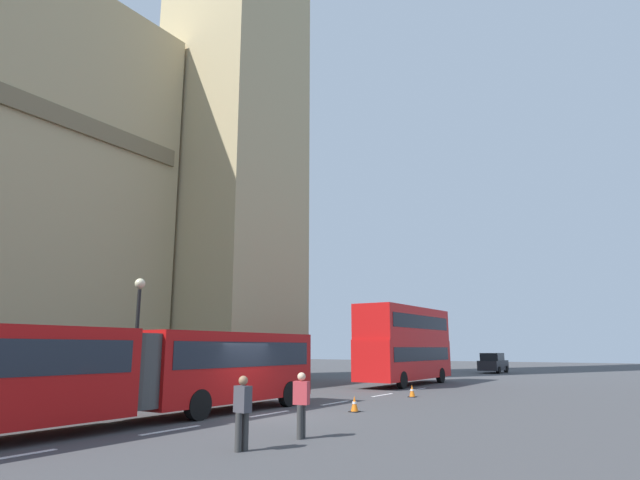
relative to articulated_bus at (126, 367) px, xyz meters
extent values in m
plane|color=#424244|center=(4.26, -1.99, -1.75)|extent=(160.00, 160.00, 0.00)
cube|color=silver|center=(-4.43, -1.99, -1.74)|extent=(2.20, 0.16, 0.01)
cube|color=silver|center=(0.17, -1.99, -1.74)|extent=(2.20, 0.16, 0.01)
cube|color=silver|center=(4.77, -1.99, -1.74)|extent=(2.20, 0.16, 0.01)
cube|color=silver|center=(9.37, -1.99, -1.74)|extent=(2.20, 0.16, 0.01)
cube|color=silver|center=(13.97, -1.99, -1.74)|extent=(2.20, 0.16, 0.01)
cube|color=silver|center=(18.57, -1.99, -1.74)|extent=(2.20, 0.16, 0.01)
cube|color=tan|center=(19.83, 14.01, 28.08)|extent=(9.05, 9.05, 59.65)
cube|color=#B20F0F|center=(4.50, 0.01, -0.10)|extent=(8.10, 2.50, 2.50)
cube|color=#1E232D|center=(4.50, 0.01, 0.35)|extent=(7.46, 2.54, 0.90)
cylinder|color=#3F3F3F|center=(0.00, 0.01, -0.10)|extent=(2.38, 2.38, 2.25)
cylinder|color=black|center=(7.09, -1.12, -1.25)|extent=(1.00, 0.30, 1.00)
cylinder|color=black|center=(2.07, -1.12, -1.25)|extent=(1.00, 0.30, 1.00)
cube|color=red|center=(21.49, 0.01, -0.15)|extent=(9.91, 2.50, 2.40)
cube|color=black|center=(21.49, 0.01, 0.20)|extent=(8.92, 2.54, 0.84)
cube|color=red|center=(21.49, 0.01, 2.10)|extent=(9.71, 2.50, 2.10)
cube|color=black|center=(21.49, 0.01, 2.20)|extent=(8.92, 2.54, 0.84)
cylinder|color=black|center=(24.66, -1.12, -1.25)|extent=(1.00, 0.30, 1.00)
cylinder|color=black|center=(18.32, -1.12, -1.25)|extent=(1.00, 0.30, 1.00)
cube|color=black|center=(41.54, -0.16, -1.05)|extent=(4.40, 1.80, 0.90)
cube|color=black|center=(41.34, -0.16, -0.25)|extent=(2.46, 1.66, 0.70)
cylinder|color=black|center=(42.94, -0.97, -1.43)|extent=(0.64, 0.30, 0.64)
cylinder|color=black|center=(40.13, -0.97, -1.43)|extent=(0.64, 0.30, 0.64)
cube|color=black|center=(6.94, -4.29, -1.73)|extent=(0.36, 0.36, 0.03)
cone|color=orange|center=(6.94, -4.29, -1.44)|extent=(0.28, 0.28, 0.55)
cylinder|color=white|center=(6.94, -4.29, -1.41)|extent=(0.17, 0.17, 0.08)
cube|color=black|center=(13.76, -3.68, -1.73)|extent=(0.36, 0.36, 0.03)
cone|color=orange|center=(13.76, -3.68, -1.44)|extent=(0.28, 0.28, 0.55)
cylinder|color=white|center=(13.76, -3.68, -1.41)|extent=(0.17, 0.17, 0.08)
cylinder|color=black|center=(3.91, 4.51, -1.60)|extent=(0.32, 0.32, 0.30)
cylinder|color=black|center=(3.91, 4.51, 0.65)|extent=(0.16, 0.16, 4.80)
sphere|color=beige|center=(3.91, 4.51, 3.30)|extent=(0.44, 0.44, 0.44)
cylinder|color=#333333|center=(-1.27, -5.80, -1.32)|extent=(0.16, 0.16, 0.86)
cylinder|color=#333333|center=(-1.07, -5.83, -1.32)|extent=(0.16, 0.16, 0.86)
cube|color=#3F3F47|center=(-1.17, -5.82, -0.59)|extent=(0.31, 0.44, 0.60)
sphere|color=#936B4C|center=(-1.17, -5.82, -0.17)|extent=(0.22, 0.22, 0.22)
cylinder|color=#333333|center=(1.10, -5.96, -1.32)|extent=(0.16, 0.16, 0.86)
cylinder|color=#333333|center=(0.91, -6.00, -1.32)|extent=(0.16, 0.16, 0.86)
cube|color=#BF383F|center=(1.01, -5.98, -0.59)|extent=(0.33, 0.44, 0.60)
sphere|color=beige|center=(1.01, -5.98, -0.17)|extent=(0.22, 0.22, 0.22)
camera|label=1|loc=(-11.08, -14.33, 0.59)|focal=29.88mm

